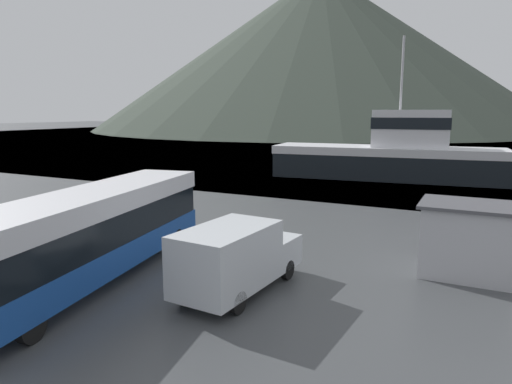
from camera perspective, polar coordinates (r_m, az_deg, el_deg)
water_surface at (r=148.83m, az=21.92°, el=7.08°), size 240.00×240.00×0.00m
hill_backdrop at (r=159.80m, az=8.00°, el=16.98°), size 146.89×146.89×50.76m
tour_bus at (r=16.84m, az=-19.90°, el=-4.65°), size 4.67×12.30×3.19m
delivery_van at (r=15.05m, az=-2.52°, el=-8.05°), size 2.43×5.41×2.30m
fishing_boat at (r=41.89m, az=16.48°, el=4.65°), size 20.01×6.94×12.14m
storage_bin at (r=24.05m, az=-16.68°, el=-3.16°), size 1.11×1.48×1.13m
dock_kiosk at (r=18.24m, az=24.99°, el=-5.38°), size 3.39×2.68×2.66m
small_boat at (r=48.12m, az=9.73°, el=3.38°), size 3.78×6.71×0.84m
mooring_bollard at (r=34.66m, az=-13.01°, el=0.72°), size 0.36×0.36×0.79m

